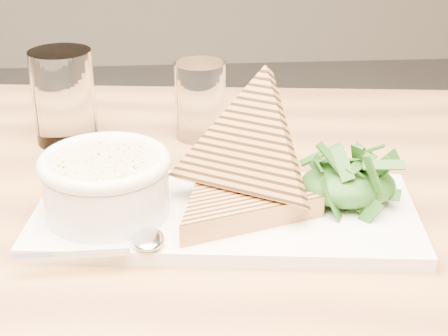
{
  "coord_description": "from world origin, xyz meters",
  "views": [
    {
      "loc": [
        0.02,
        -0.57,
        1.08
      ],
      "look_at": [
        0.06,
        0.05,
        0.78
      ],
      "focal_mm": 55.0,
      "sensor_mm": 36.0,
      "label": 1
    }
  ],
  "objects": [
    {
      "name": "glass_near",
      "position": [
        -0.12,
        0.25,
        0.79
      ],
      "size": [
        0.08,
        0.08,
        0.12
      ],
      "primitive_type": "cylinder",
      "color": "white",
      "rests_on": "table_top"
    },
    {
      "name": "arugula_pile",
      "position": [
        0.19,
        0.04,
        0.78
      ],
      "size": [
        0.11,
        0.1,
        0.05
      ],
      "primitive_type": null,
      "color": "#345D1F",
      "rests_on": "platter"
    },
    {
      "name": "soup",
      "position": [
        -0.05,
        0.03,
        0.8
      ],
      "size": [
        0.1,
        0.1,
        0.01
      ],
      "primitive_type": "cylinder",
      "color": "beige",
      "rests_on": "soup_bowl"
    },
    {
      "name": "platter",
      "position": [
        0.06,
        0.03,
        0.74
      ],
      "size": [
        0.4,
        0.21,
        0.01
      ],
      "primitive_type": "cube",
      "rotation": [
        0.0,
        0.0,
        -0.11
      ],
      "color": "white",
      "rests_on": "table_top"
    },
    {
      "name": "spoon_handle",
      "position": [
        -0.08,
        -0.05,
        0.75
      ],
      "size": [
        0.1,
        0.01,
        0.0
      ],
      "primitive_type": "cube",
      "rotation": [
        0.0,
        0.0,
        0.03
      ],
      "color": "silver",
      "rests_on": "platter"
    },
    {
      "name": "table_top",
      "position": [
        -0.01,
        0.03,
        0.71
      ],
      "size": [
        1.35,
        0.98,
        0.04
      ],
      "primitive_type": "cube",
      "rotation": [
        0.0,
        0.0,
        -0.11
      ],
      "color": "#B07A3F",
      "rests_on": "ground"
    },
    {
      "name": "sandwich_lean",
      "position": [
        0.09,
        0.05,
        0.8
      ],
      "size": [
        0.24,
        0.24,
        0.19
      ],
      "primitive_type": null,
      "rotation": [
        1.0,
        0.0,
        -0.55
      ],
      "color": "#B37941",
      "rests_on": "sandwich_flat"
    },
    {
      "name": "bowl_rim",
      "position": [
        -0.05,
        0.03,
        0.8
      ],
      "size": [
        0.13,
        0.13,
        0.01
      ],
      "primitive_type": "torus",
      "color": "white",
      "rests_on": "soup_bowl"
    },
    {
      "name": "glass_far",
      "position": [
        0.05,
        0.25,
        0.78
      ],
      "size": [
        0.06,
        0.06,
        0.1
      ],
      "primitive_type": "cylinder",
      "color": "white",
      "rests_on": "table_top"
    },
    {
      "name": "spoon_bowl",
      "position": [
        -0.01,
        -0.03,
        0.75
      ],
      "size": [
        0.03,
        0.04,
        0.01
      ],
      "primitive_type": "ellipsoid",
      "rotation": [
        0.0,
        0.0,
        0.03
      ],
      "color": "silver",
      "rests_on": "platter"
    },
    {
      "name": "sandwich_flat",
      "position": [
        0.07,
        0.02,
        0.76
      ],
      "size": [
        0.22,
        0.22,
        0.02
      ],
      "primitive_type": null,
      "rotation": [
        0.0,
        0.0,
        0.32
      ],
      "color": "#B37941",
      "rests_on": "platter"
    },
    {
      "name": "salad_base",
      "position": [
        0.19,
        0.04,
        0.77
      ],
      "size": [
        0.1,
        0.08,
        0.04
      ],
      "primitive_type": "ellipsoid",
      "color": "#0E3F0D",
      "rests_on": "platter"
    },
    {
      "name": "soup_bowl",
      "position": [
        -0.05,
        0.03,
        0.77
      ],
      "size": [
        0.12,
        0.12,
        0.05
      ],
      "primitive_type": "cylinder",
      "color": "white",
      "rests_on": "platter"
    }
  ]
}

